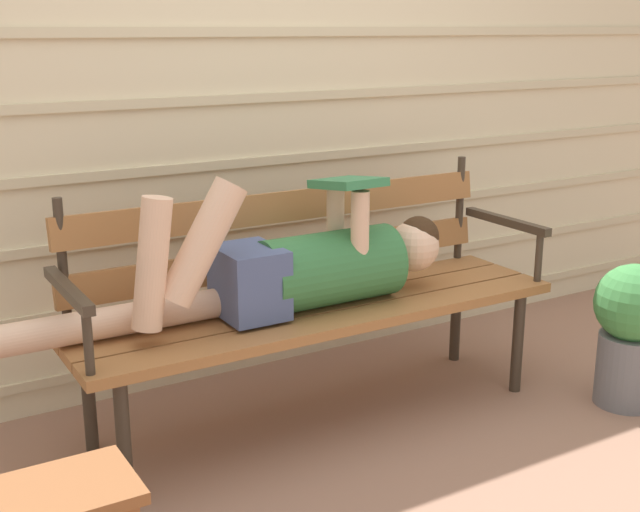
% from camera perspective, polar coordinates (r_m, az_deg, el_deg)
% --- Properties ---
extents(ground_plane, '(12.00, 12.00, 0.00)m').
position_cam_1_polar(ground_plane, '(3.05, 0.72, -11.65)').
color(ground_plane, '#936B56').
extents(house_siding, '(5.32, 0.08, 2.25)m').
position_cam_1_polar(house_siding, '(3.31, -5.36, 10.82)').
color(house_siding, beige).
rests_on(house_siding, ground).
extents(park_bench, '(1.79, 0.50, 0.87)m').
position_cam_1_polar(park_bench, '(2.97, -0.70, -2.21)').
color(park_bench, '#9E6638').
rests_on(park_bench, ground).
extents(reclining_person, '(1.64, 0.26, 0.51)m').
position_cam_1_polar(reclining_person, '(2.84, -1.64, -0.75)').
color(reclining_person, '#33703D').
extents(potted_plant, '(0.29, 0.29, 0.55)m').
position_cam_1_polar(potted_plant, '(3.31, 20.69, -4.67)').
color(potted_plant, slate).
rests_on(potted_plant, ground).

